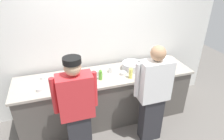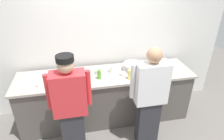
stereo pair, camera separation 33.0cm
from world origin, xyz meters
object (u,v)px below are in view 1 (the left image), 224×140
(deli_cup, at_px, (111,69))
(chef_near_left, at_px, (77,109))
(ramekin_green_sauce, at_px, (43,77))
(squeeze_bottle_secondary, at_px, (151,66))
(sheet_tray, at_px, (69,81))
(plate_stack_rear, at_px, (162,62))
(squeeze_bottle_spare, at_px, (100,74))
(ramekin_yellow_sauce, at_px, (123,73))
(squeeze_bottle_primary, at_px, (131,73))
(chef_center, at_px, (153,94))
(plate_stack_front, at_px, (101,71))
(ramekin_orange_sauce, at_px, (40,89))
(mixing_bowl_steel, at_px, (132,66))

(deli_cup, bearing_deg, chef_near_left, -133.81)
(ramekin_green_sauce, bearing_deg, squeeze_bottle_secondary, -9.83)
(sheet_tray, xyz_separation_m, squeeze_bottle_secondary, (1.39, -0.09, 0.09))
(plate_stack_rear, bearing_deg, sheet_tray, -176.43)
(chef_near_left, bearing_deg, squeeze_bottle_spare, 49.86)
(ramekin_yellow_sauce, bearing_deg, squeeze_bottle_primary, -62.65)
(sheet_tray, xyz_separation_m, deli_cup, (0.73, 0.10, 0.04))
(chef_center, distance_m, squeeze_bottle_secondary, 0.62)
(plate_stack_front, bearing_deg, ramekin_orange_sauce, -166.99)
(squeeze_bottle_spare, bearing_deg, mixing_bowl_steel, 15.96)
(squeeze_bottle_secondary, distance_m, ramekin_green_sauce, 1.81)
(mixing_bowl_steel, bearing_deg, plate_stack_rear, 1.51)
(plate_stack_front, distance_m, ramekin_orange_sauce, 1.01)
(plate_stack_rear, xyz_separation_m, ramekin_yellow_sauce, (-0.84, -0.16, -0.00))
(plate_stack_front, distance_m, sheet_tray, 0.56)
(chef_near_left, relative_size, squeeze_bottle_spare, 8.56)
(mixing_bowl_steel, xyz_separation_m, ramekin_yellow_sauce, (-0.22, -0.14, -0.03))
(plate_stack_rear, distance_m, ramekin_yellow_sauce, 0.86)
(deli_cup, bearing_deg, ramekin_yellow_sauce, -41.83)
(squeeze_bottle_primary, relative_size, squeeze_bottle_secondary, 0.97)
(deli_cup, bearing_deg, plate_stack_rear, 0.74)
(plate_stack_rear, distance_m, squeeze_bottle_spare, 1.26)
(ramekin_green_sauce, relative_size, deli_cup, 0.85)
(squeeze_bottle_spare, bearing_deg, chef_center, -39.72)
(squeeze_bottle_primary, bearing_deg, deli_cup, 129.38)
(sheet_tray, bearing_deg, chef_center, -28.91)
(plate_stack_rear, height_order, ramekin_orange_sauce, plate_stack_rear)
(squeeze_bottle_primary, relative_size, ramekin_green_sauce, 2.36)
(ramekin_orange_sauce, bearing_deg, sheet_tray, 16.03)
(sheet_tray, relative_size, ramekin_yellow_sauce, 4.24)
(plate_stack_front, xyz_separation_m, plate_stack_rear, (1.19, 0.01, -0.01))
(plate_stack_front, xyz_separation_m, deli_cup, (0.18, -0.01, 0.01))
(chef_center, height_order, plate_stack_front, chef_center)
(ramekin_yellow_sauce, xyz_separation_m, deli_cup, (-0.16, 0.15, 0.02))
(deli_cup, bearing_deg, plate_stack_front, 177.89)
(sheet_tray, bearing_deg, squeeze_bottle_secondary, -3.58)
(chef_center, height_order, squeeze_bottle_primary, chef_center)
(squeeze_bottle_primary, relative_size, ramekin_yellow_sauce, 1.89)
(ramekin_orange_sauce, distance_m, ramekin_green_sauce, 0.35)
(squeeze_bottle_spare, bearing_deg, plate_stack_rear, 8.92)
(chef_center, bearing_deg, ramekin_orange_sauce, 162.19)
(plate_stack_rear, bearing_deg, squeeze_bottle_secondary, -151.00)
(ramekin_orange_sauce, height_order, deli_cup, deli_cup)
(chef_near_left, distance_m, plate_stack_rear, 1.88)
(chef_near_left, relative_size, squeeze_bottle_secondary, 7.90)
(chef_center, height_order, deli_cup, chef_center)
(ramekin_yellow_sauce, bearing_deg, ramekin_green_sauce, 168.08)
(ramekin_green_sauce, bearing_deg, ramekin_orange_sauce, -97.73)
(ramekin_orange_sauce, bearing_deg, squeeze_bottle_secondary, 1.23)
(ramekin_yellow_sauce, height_order, deli_cup, deli_cup)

